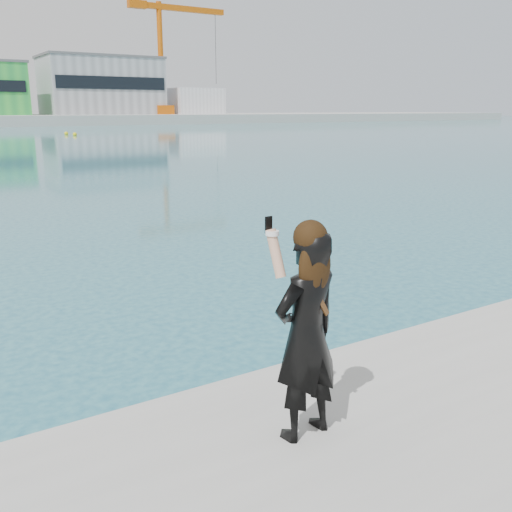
% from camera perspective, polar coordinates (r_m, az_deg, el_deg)
% --- Properties ---
extents(warehouse_grey_right, '(25.50, 15.35, 12.50)m').
position_cam_1_polar(warehouse_grey_right, '(137.84, -15.19, 16.12)').
color(warehouse_grey_right, gray).
rests_on(warehouse_grey_right, far_quay).
extents(ancillary_shed, '(12.00, 10.00, 6.00)m').
position_cam_1_polar(ancillary_shed, '(144.17, -6.20, 15.13)').
color(ancillary_shed, silver).
rests_on(ancillary_shed, far_quay).
extents(dock_crane, '(23.00, 4.00, 24.00)m').
position_cam_1_polar(dock_crane, '(137.33, -9.03, 19.28)').
color(dock_crane, orange).
rests_on(dock_crane, far_quay).
extents(flagpole_right, '(1.28, 0.16, 8.00)m').
position_cam_1_polar(flagpole_right, '(126.59, -22.15, 14.98)').
color(flagpole_right, silver).
rests_on(flagpole_right, far_quay).
extents(buoy_near, '(0.50, 0.50, 0.50)m').
position_cam_1_polar(buoy_near, '(76.11, -17.66, 11.40)').
color(buoy_near, yellow).
rests_on(buoy_near, ground).
extents(buoy_extra, '(0.50, 0.50, 0.50)m').
position_cam_1_polar(buoy_extra, '(79.03, -18.44, 11.44)').
color(buoy_extra, yellow).
rests_on(buoy_extra, ground).
extents(woman, '(0.64, 0.46, 1.72)m').
position_cam_1_polar(woman, '(4.27, 5.07, -7.32)').
color(woman, black).
rests_on(woman, near_quay).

